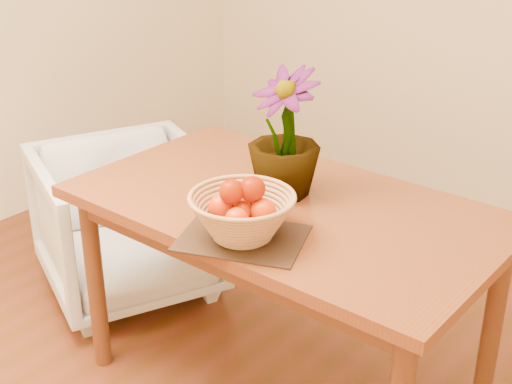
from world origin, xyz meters
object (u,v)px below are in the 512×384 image
Objects in this scene: wicker_basket at (242,218)px; potted_plant at (284,133)px; armchair at (127,216)px; table at (285,226)px.

potted_plant reaches higher than wicker_basket.
wicker_basket is 0.43× the size of armchair.
potted_plant is (-0.05, 0.05, 0.30)m from table.
table is at bearing -39.33° from potted_plant.
armchair is (-0.89, 0.06, -0.60)m from potted_plant.
wicker_basket is at bearing -79.12° from table.
wicker_basket is (0.05, -0.28, 0.16)m from table.
table is 1.93× the size of armchair.
potted_plant is (-0.10, 0.33, 0.14)m from wicker_basket.
wicker_basket reaches higher than table.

